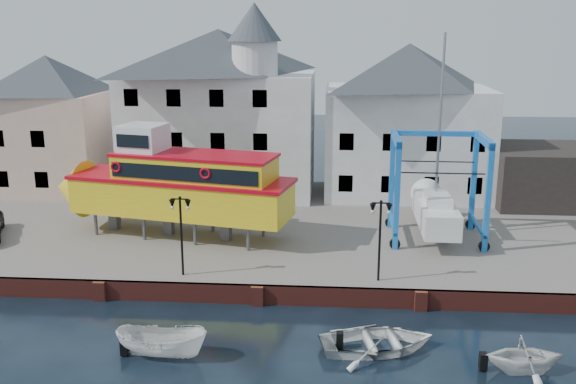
{
  "coord_description": "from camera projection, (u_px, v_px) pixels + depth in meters",
  "views": [
    {
      "loc": [
        3.69,
        -29.23,
        13.49
      ],
      "look_at": [
        1.0,
        7.0,
        4.0
      ],
      "focal_mm": 40.0,
      "sensor_mm": 36.0,
      "label": 1
    }
  ],
  "objects": [
    {
      "name": "lamp_post_left",
      "position": [
        181.0,
        216.0,
        32.26
      ],
      "size": [
        1.12,
        0.32,
        4.2
      ],
      "color": "black",
      "rests_on": "hardstanding"
    },
    {
      "name": "hardstanding",
      "position": [
        277.0,
        228.0,
        42.36
      ],
      "size": [
        44.0,
        22.0,
        1.0
      ],
      "primitive_type": "cube",
      "color": "#5F5753",
      "rests_on": "ground"
    },
    {
      "name": "building_white_right",
      "position": [
        406.0,
        120.0,
        47.89
      ],
      "size": [
        12.0,
        8.0,
        11.2
      ],
      "color": "silver",
      "rests_on": "hardstanding"
    },
    {
      "name": "quay_wall",
      "position": [
        258.0,
        295.0,
        31.85
      ],
      "size": [
        44.0,
        0.47,
        1.0
      ],
      "color": "maroon",
      "rests_on": "ground"
    },
    {
      "name": "tour_boat",
      "position": [
        167.0,
        184.0,
        38.64
      ],
      "size": [
        15.89,
        6.94,
        6.73
      ],
      "rotation": [
        0.0,
        0.0,
        -0.22
      ],
      "color": "#59595E",
      "rests_on": "hardstanding"
    },
    {
      "name": "motorboat_a",
      "position": [
        162.0,
        357.0,
        26.89
      ],
      "size": [
        4.03,
        1.75,
        1.52
      ],
      "primitive_type": "imported",
      "rotation": [
        0.0,
        0.0,
        1.5
      ],
      "color": "white",
      "rests_on": "ground"
    },
    {
      "name": "ground",
      "position": [
        258.0,
        305.0,
        31.87
      ],
      "size": [
        140.0,
        140.0,
        0.0
      ],
      "primitive_type": "plane",
      "color": "black",
      "rests_on": "ground"
    },
    {
      "name": "shed_dark",
      "position": [
        547.0,
        175.0,
        46.16
      ],
      "size": [
        8.0,
        7.0,
        4.0
      ],
      "primitive_type": "cube",
      "color": "black",
      "rests_on": "hardstanding"
    },
    {
      "name": "motorboat_b",
      "position": [
        377.0,
        349.0,
        27.48
      ],
      "size": [
        5.54,
        4.47,
        1.02
      ],
      "primitive_type": "imported",
      "rotation": [
        0.0,
        0.0,
        1.78
      ],
      "color": "white",
      "rests_on": "ground"
    },
    {
      "name": "building_white_main",
      "position": [
        221.0,
        109.0,
        48.11
      ],
      "size": [
        14.0,
        8.3,
        14.0
      ],
      "color": "silver",
      "rests_on": "hardstanding"
    },
    {
      "name": "lamp_post_right",
      "position": [
        380.0,
        220.0,
        31.55
      ],
      "size": [
        1.12,
        0.32,
        4.2
      ],
      "color": "black",
      "rests_on": "hardstanding"
    },
    {
      "name": "motorboat_c",
      "position": [
        523.0,
        372.0,
        25.72
      ],
      "size": [
        3.37,
        2.97,
        1.66
      ],
      "primitive_type": "imported",
      "rotation": [
        0.0,
        0.0,
        1.66
      ],
      "color": "white",
      "rests_on": "ground"
    },
    {
      "name": "travel_lift",
      "position": [
        434.0,
        203.0,
        38.85
      ],
      "size": [
        5.69,
        8.02,
        12.09
      ],
      "rotation": [
        0.0,
        0.0,
        -0.01
      ],
      "color": "#1349AF",
      "rests_on": "hardstanding"
    },
    {
      "name": "building_pink",
      "position": [
        51.0,
        124.0,
        48.98
      ],
      "size": [
        8.0,
        7.0,
        10.3
      ],
      "color": "#C9A69A",
      "rests_on": "hardstanding"
    }
  ]
}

